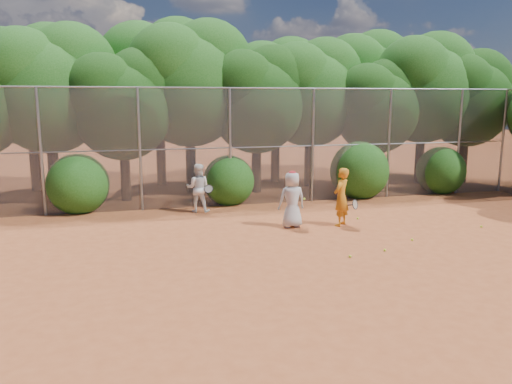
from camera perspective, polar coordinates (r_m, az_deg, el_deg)
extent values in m
plane|color=#A44C25|center=(12.08, 7.66, -7.04)|extent=(80.00, 80.00, 0.00)
cylinder|color=gray|center=(16.91, -23.37, 4.17)|extent=(0.09, 0.09, 4.00)
cylinder|color=gray|center=(16.72, -13.14, 4.69)|extent=(0.09, 0.09, 4.00)
cylinder|color=gray|center=(17.06, -2.98, 5.07)|extent=(0.09, 0.09, 4.00)
cylinder|color=gray|center=(17.90, 6.50, 5.28)|extent=(0.09, 0.09, 4.00)
cylinder|color=gray|center=(19.19, 14.93, 5.34)|extent=(0.09, 0.09, 4.00)
cylinder|color=gray|center=(20.83, 22.17, 5.30)|extent=(0.09, 0.09, 4.00)
cylinder|color=gray|center=(17.21, 0.29, 11.80)|extent=(20.00, 0.05, 0.05)
cylinder|color=gray|center=(17.29, 0.28, 5.16)|extent=(20.00, 0.04, 0.04)
cube|color=slate|center=(17.29, 0.28, 5.16)|extent=(20.00, 0.02, 4.00)
cylinder|color=gray|center=(22.08, 26.36, 5.24)|extent=(0.09, 0.09, 4.00)
cylinder|color=black|center=(19.45, -22.14, 2.79)|extent=(0.38, 0.38, 2.52)
sphere|color=#1A4F13|center=(19.30, -22.65, 10.07)|extent=(4.03, 4.03, 4.03)
sphere|color=#1A4F13|center=(19.65, -20.32, 13.16)|extent=(3.23, 3.23, 3.23)
sphere|color=#1A4F13|center=(19.13, -25.09, 12.31)|extent=(3.02, 3.02, 3.02)
cylinder|color=black|center=(18.61, -14.72, 2.36)|extent=(0.36, 0.36, 2.17)
sphere|color=black|center=(18.44, -15.03, 8.91)|extent=(3.47, 3.47, 3.47)
sphere|color=black|center=(18.79, -13.00, 11.68)|extent=(2.78, 2.78, 2.78)
sphere|color=black|center=(18.19, -17.09, 10.98)|extent=(2.60, 2.60, 2.60)
cylinder|color=black|center=(19.72, -7.47, 3.78)|extent=(0.39, 0.39, 2.66)
sphere|color=#1A4F13|center=(19.58, -7.66, 11.38)|extent=(4.26, 4.26, 4.26)
sphere|color=#1A4F13|center=(20.17, -5.41, 14.42)|extent=(3.40, 3.40, 3.40)
sphere|color=#1A4F13|center=(19.22, -9.87, 13.87)|extent=(3.19, 3.19, 3.19)
cylinder|color=black|center=(19.63, 0.04, 3.27)|extent=(0.37, 0.37, 2.27)
sphere|color=black|center=(19.47, 0.04, 9.80)|extent=(3.64, 3.64, 3.64)
sphere|color=black|center=(20.02, 1.83, 12.42)|extent=(2.91, 2.91, 2.91)
sphere|color=black|center=(19.05, -1.64, 11.96)|extent=(2.73, 2.73, 2.73)
cylinder|color=black|center=(21.13, 6.07, 3.98)|extent=(0.38, 0.38, 2.45)
sphere|color=#1A4F13|center=(20.99, 6.20, 10.50)|extent=(3.92, 3.92, 3.92)
sphere|color=#1A4F13|center=(21.66, 7.87, 13.06)|extent=(3.14, 3.14, 3.14)
sphere|color=#1A4F13|center=(20.49, 4.71, 12.72)|extent=(2.94, 2.94, 2.94)
cylinder|color=black|center=(21.27, 13.35, 3.32)|extent=(0.36, 0.36, 2.10)
sphere|color=black|center=(21.12, 13.59, 8.86)|extent=(3.36, 3.36, 3.36)
sphere|color=black|center=(21.73, 14.85, 11.07)|extent=(2.69, 2.69, 2.69)
sphere|color=black|center=(20.62, 12.53, 10.74)|extent=(2.52, 2.52, 2.52)
cylinder|color=black|center=(23.02, 18.20, 4.22)|extent=(0.39, 0.39, 2.59)
sphere|color=#1A4F13|center=(22.90, 18.57, 10.54)|extent=(4.14, 4.14, 4.14)
sphere|color=#1A4F13|center=(23.73, 19.89, 12.95)|extent=(3.32, 3.32, 3.32)
sphere|color=#1A4F13|center=(22.27, 17.54, 12.75)|extent=(3.11, 3.11, 3.11)
cylinder|color=black|center=(23.93, 22.61, 3.83)|extent=(0.37, 0.37, 2.31)
sphere|color=black|center=(23.80, 23.00, 9.24)|extent=(3.70, 3.70, 3.70)
sphere|color=black|center=(24.56, 24.02, 11.34)|extent=(2.96, 2.96, 2.96)
sphere|color=black|center=(23.20, 22.26, 11.11)|extent=(2.77, 2.77, 2.77)
cylinder|color=black|center=(21.85, -23.99, 3.57)|extent=(0.39, 0.39, 2.62)
sphere|color=#1A4F13|center=(21.73, -24.51, 10.31)|extent=(4.20, 4.20, 4.20)
sphere|color=#1A4F13|center=(22.06, -22.33, 13.19)|extent=(3.36, 3.36, 3.36)
sphere|color=#1A4F13|center=(21.58, -26.79, 12.38)|extent=(3.15, 3.15, 3.15)
cylinder|color=black|center=(21.79, -10.83, 4.51)|extent=(0.40, 0.40, 2.80)
sphere|color=#1A4F13|center=(21.68, -11.08, 11.74)|extent=(4.48, 4.48, 4.48)
sphere|color=#1A4F13|center=(22.26, -8.89, 14.66)|extent=(3.58, 3.58, 3.58)
sphere|color=#1A4F13|center=(21.35, -13.27, 14.09)|extent=(3.36, 3.36, 3.36)
cylinder|color=black|center=(22.31, 2.21, 4.47)|extent=(0.38, 0.38, 2.52)
sphere|color=#1A4F13|center=(22.18, 2.26, 10.82)|extent=(4.03, 4.03, 4.03)
sphere|color=#1A4F13|center=(22.84, 3.97, 13.33)|extent=(3.23, 3.23, 3.23)
sphere|color=#1A4F13|center=(21.72, 0.68, 12.96)|extent=(3.02, 3.02, 3.02)
cylinder|color=black|center=(24.52, 11.96, 5.05)|extent=(0.40, 0.40, 2.73)
sphere|color=#1A4F13|center=(24.42, 12.20, 11.30)|extent=(4.37, 4.37, 4.37)
sphere|color=#1A4F13|center=(25.25, 13.67, 13.70)|extent=(3.49, 3.49, 3.49)
sphere|color=#1A4F13|center=(23.82, 10.96, 13.48)|extent=(3.28, 3.28, 3.28)
sphere|color=#1A4F13|center=(17.21, -19.69, 1.15)|extent=(2.00, 2.00, 2.00)
sphere|color=#1A4F13|center=(17.49, -3.14, 1.57)|extent=(1.80, 1.80, 1.80)
sphere|color=#1A4F13|center=(19.08, 11.74, 2.73)|extent=(2.20, 2.20, 2.20)
sphere|color=#1A4F13|center=(20.88, 20.38, 2.53)|extent=(1.90, 1.90, 1.90)
imported|color=orange|center=(14.62, 9.72, -0.56)|extent=(0.73, 0.72, 1.69)
torus|color=black|center=(14.63, 11.26, -1.40)|extent=(0.30, 0.25, 0.30)
cylinder|color=black|center=(14.74, 10.52, -1.48)|extent=(0.19, 0.24, 0.09)
imported|color=silver|center=(14.28, 4.13, -0.87)|extent=(0.81, 0.55, 1.61)
ellipsoid|color=red|center=(14.15, 4.17, 2.17)|extent=(0.22, 0.22, 0.13)
sphere|color=#D5F12B|center=(14.19, 5.54, -0.79)|extent=(0.07, 0.07, 0.07)
imported|color=white|center=(16.30, -6.66, 0.47)|extent=(0.92, 0.81, 1.58)
torus|color=black|center=(16.05, -5.45, 0.36)|extent=(0.35, 0.29, 0.27)
cylinder|color=black|center=(16.25, -5.29, 0.07)|extent=(0.13, 0.25, 0.18)
sphere|color=#D5F12B|center=(13.65, 17.42, -5.22)|extent=(0.07, 0.07, 0.07)
sphere|color=#D5F12B|center=(12.56, 14.50, -6.43)|extent=(0.07, 0.07, 0.07)
sphere|color=#D5F12B|center=(15.73, 24.35, -3.62)|extent=(0.07, 0.07, 0.07)
sphere|color=#D5F12B|center=(11.90, 10.70, -7.23)|extent=(0.07, 0.07, 0.07)
sphere|color=#D5F12B|center=(15.61, 11.54, -2.97)|extent=(0.07, 0.07, 0.07)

